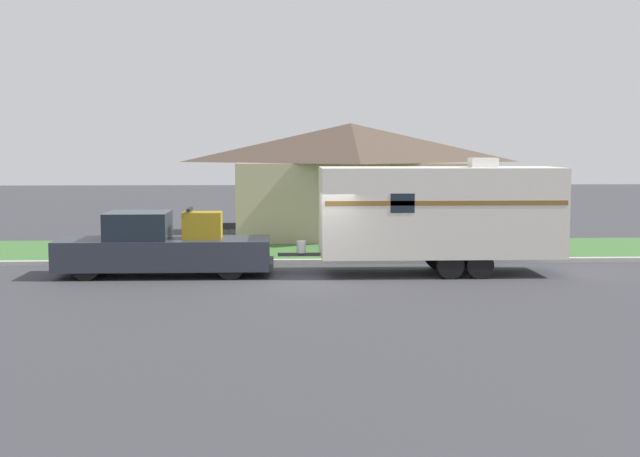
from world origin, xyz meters
TOP-DOWN VIEW (x-y plane):
  - ground_plane at (0.00, 0.00)m, footprint 120.00×120.00m
  - curb_strip at (0.00, 3.75)m, footprint 80.00×0.30m
  - lawn_strip at (0.00, 7.40)m, footprint 80.00×7.00m
  - house_across_street at (2.12, 12.37)m, footprint 10.26×6.68m
  - pickup_truck at (-4.45, 1.24)m, footprint 6.42×2.10m
  - travel_trailer at (3.93, 1.24)m, footprint 8.51×2.41m
  - mailbox at (-2.65, 4.90)m, footprint 0.48×0.20m

SIDE VIEW (x-z plane):
  - ground_plane at x=0.00m, z-range 0.00..0.00m
  - lawn_strip at x=0.00m, z-range 0.00..0.03m
  - curb_strip at x=0.00m, z-range 0.00..0.14m
  - pickup_truck at x=-4.45m, z-range -0.17..1.87m
  - mailbox at x=-2.65m, z-range 0.34..1.60m
  - travel_trailer at x=3.93m, z-range 0.13..3.65m
  - house_across_street at x=2.12m, z-range 0.08..4.89m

